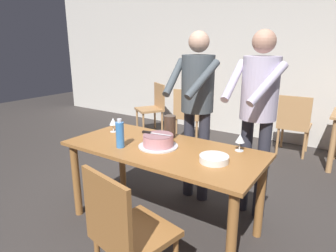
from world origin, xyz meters
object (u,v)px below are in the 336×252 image
at_px(wine_glass_near, 113,122).
at_px(background_chair_0, 153,106).
at_px(chair_near_side, 126,230).
at_px(cake_knife, 151,133).
at_px(person_standing_beside, 258,105).
at_px(water_bottle, 120,134).
at_px(plate_stack, 214,159).
at_px(wine_glass_far, 240,139).
at_px(person_cutting_cake, 197,99).
at_px(hurricane_lamp, 170,126).
at_px(background_chair_1, 189,113).
at_px(background_chair_2, 294,123).
at_px(main_dining_table, 162,160).
at_px(cake_on_platter, 158,141).

relative_size(wine_glass_near, background_chair_0, 0.16).
relative_size(wine_glass_near, chair_near_side, 0.16).
distance_m(cake_knife, person_standing_beside, 0.98).
relative_size(water_bottle, chair_near_side, 0.28).
relative_size(plate_stack, water_bottle, 0.88).
xyz_separation_m(wine_glass_far, person_cutting_cake, (-0.57, 0.32, 0.22)).
relative_size(hurricane_lamp, person_standing_beside, 0.12).
distance_m(plate_stack, background_chair_0, 3.33).
height_order(person_cutting_cake, background_chair_1, person_cutting_cake).
height_order(wine_glass_near, person_cutting_cake, person_cutting_cake).
xyz_separation_m(cake_knife, background_chair_2, (0.71, 2.52, -0.37)).
distance_m(chair_near_side, background_chair_0, 3.72).
height_order(main_dining_table, wine_glass_near, wine_glass_near).
bearing_deg(background_chair_2, background_chair_1, -167.89).
bearing_deg(person_cutting_cake, cake_on_platter, -93.50).
height_order(water_bottle, hurricane_lamp, water_bottle).
bearing_deg(cake_on_platter, wine_glass_near, 170.21).
height_order(plate_stack, person_cutting_cake, person_cutting_cake).
distance_m(wine_glass_far, person_cutting_cake, 0.69).
bearing_deg(cake_on_platter, background_chair_0, 127.58).
xyz_separation_m(wine_glass_far, background_chair_1, (-1.54, 1.88, -0.36)).
relative_size(cake_knife, hurricane_lamp, 1.29).
bearing_deg(water_bottle, person_cutting_cake, 69.31).
relative_size(plate_stack, person_standing_beside, 0.13).
distance_m(wine_glass_far, hurricane_lamp, 0.67).
bearing_deg(plate_stack, water_bottle, -169.48).
bearing_deg(background_chair_1, hurricane_lamp, -65.39).
xyz_separation_m(cake_on_platter, person_cutting_cake, (0.04, 0.61, 0.27)).
xyz_separation_m(hurricane_lamp, background_chair_0, (-1.73, 2.05, -0.37)).
height_order(main_dining_table, cake_knife, cake_knife).
bearing_deg(wine_glass_far, cake_knife, -155.92).
distance_m(person_standing_beside, chair_near_side, 1.55).
bearing_deg(plate_stack, hurricane_lamp, 152.59).
height_order(cake_knife, wine_glass_far, wine_glass_far).
relative_size(cake_on_platter, cake_knife, 1.26).
bearing_deg(wine_glass_near, background_chair_1, 98.34).
xyz_separation_m(chair_near_side, background_chair_2, (0.34, 3.27, 0.00)).
bearing_deg(person_cutting_cake, background_chair_0, 136.83).
relative_size(hurricane_lamp, background_chair_0, 0.23).
bearing_deg(plate_stack, background_chair_2, 87.77).
height_order(plate_stack, background_chair_0, background_chair_0).
bearing_deg(plate_stack, person_cutting_cake, 127.67).
relative_size(wine_glass_far, water_bottle, 0.58).
height_order(main_dining_table, background_chair_0, background_chair_0).
bearing_deg(person_standing_beside, main_dining_table, -133.34).
distance_m(cake_knife, background_chair_2, 2.64).
bearing_deg(wine_glass_near, wine_glass_far, 8.48).
bearing_deg(person_standing_beside, plate_stack, -98.00).
bearing_deg(chair_near_side, cake_knife, 116.05).
bearing_deg(plate_stack, cake_on_platter, 176.07).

